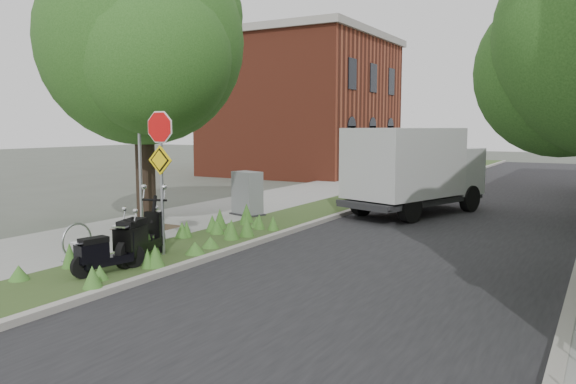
{
  "coord_description": "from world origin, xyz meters",
  "views": [
    {
      "loc": [
        6.89,
        -8.41,
        2.89
      ],
      "look_at": [
        0.16,
        3.31,
        1.3
      ],
      "focal_mm": 35.0,
      "sensor_mm": 36.0,
      "label": 1
    }
  ],
  "objects_px": {
    "scooter_far": "(101,256)",
    "box_truck": "(414,167)",
    "utility_cabinet": "(247,194)",
    "scooter_near": "(137,241)",
    "sign_assembly": "(160,153)"
  },
  "relations": [
    {
      "from": "scooter_far",
      "to": "box_truck",
      "type": "height_order",
      "value": "box_truck"
    },
    {
      "from": "utility_cabinet",
      "to": "scooter_far",
      "type": "bearing_deg",
      "value": -77.47
    },
    {
      "from": "utility_cabinet",
      "to": "box_truck",
      "type": "bearing_deg",
      "value": 38.42
    },
    {
      "from": "scooter_near",
      "to": "sign_assembly",
      "type": "bearing_deg",
      "value": 94.2
    },
    {
      "from": "scooter_near",
      "to": "scooter_far",
      "type": "xyz_separation_m",
      "value": [
        0.07,
        -0.99,
        -0.1
      ]
    },
    {
      "from": "sign_assembly",
      "to": "box_truck",
      "type": "distance_m",
      "value": 9.33
    },
    {
      "from": "scooter_far",
      "to": "utility_cabinet",
      "type": "xyz_separation_m",
      "value": [
        -1.63,
        7.31,
        0.3
      ]
    },
    {
      "from": "box_truck",
      "to": "sign_assembly",
      "type": "bearing_deg",
      "value": -107.32
    },
    {
      "from": "scooter_near",
      "to": "utility_cabinet",
      "type": "height_order",
      "value": "utility_cabinet"
    },
    {
      "from": "sign_assembly",
      "to": "scooter_near",
      "type": "bearing_deg",
      "value": -85.8
    },
    {
      "from": "sign_assembly",
      "to": "utility_cabinet",
      "type": "bearing_deg",
      "value": 105.26
    },
    {
      "from": "sign_assembly",
      "to": "scooter_near",
      "type": "height_order",
      "value": "sign_assembly"
    },
    {
      "from": "sign_assembly",
      "to": "utility_cabinet",
      "type": "relative_size",
      "value": 2.37
    },
    {
      "from": "sign_assembly",
      "to": "box_truck",
      "type": "height_order",
      "value": "sign_assembly"
    },
    {
      "from": "scooter_near",
      "to": "utility_cabinet",
      "type": "relative_size",
      "value": 1.39
    }
  ]
}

